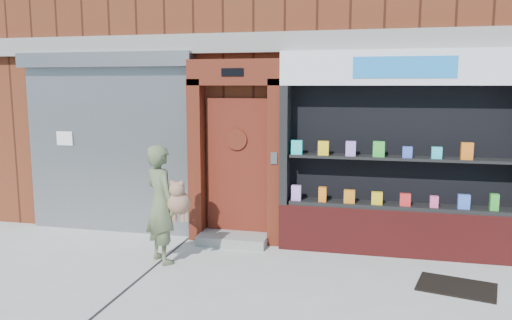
% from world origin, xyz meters
% --- Properties ---
extents(ground, '(80.00, 80.00, 0.00)m').
position_xyz_m(ground, '(0.00, 0.00, 0.00)').
color(ground, '#9E9E99').
rests_on(ground, ground).
extents(building, '(12.00, 8.16, 8.00)m').
position_xyz_m(building, '(-0.00, 5.99, 4.00)').
color(building, '#5B2614').
rests_on(building, ground).
extents(shutter_bay, '(3.10, 0.30, 3.04)m').
position_xyz_m(shutter_bay, '(-3.00, 1.93, 1.72)').
color(shutter_bay, gray).
rests_on(shutter_bay, ground).
extents(red_door_bay, '(1.52, 0.58, 2.90)m').
position_xyz_m(red_door_bay, '(-0.75, 1.86, 1.46)').
color(red_door_bay, '#50190D').
rests_on(red_door_bay, ground).
extents(pharmacy_bay, '(3.50, 0.41, 3.00)m').
position_xyz_m(pharmacy_bay, '(1.75, 1.81, 1.37)').
color(pharmacy_bay, maroon).
rests_on(pharmacy_bay, ground).
extents(woman, '(0.82, 0.70, 1.69)m').
position_xyz_m(woman, '(-1.50, 0.69, 0.85)').
color(woman, '#586643').
rests_on(woman, ground).
extents(doormat, '(1.05, 0.84, 0.02)m').
position_xyz_m(doormat, '(2.44, 0.64, 0.01)').
color(doormat, black).
rests_on(doormat, ground).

